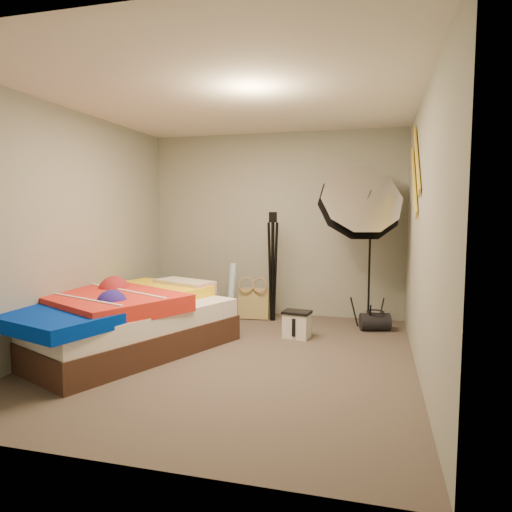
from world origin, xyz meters
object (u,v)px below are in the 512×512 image
(camera_case, at_px, (297,325))
(camera_tripod, at_px, (273,259))
(duffel_bag, at_px, (375,322))
(bed, at_px, (121,320))
(photo_umbrella, at_px, (359,206))
(wrapping_roll, at_px, (231,292))
(tote_bag, at_px, (254,303))

(camera_case, distance_m, camera_tripod, 1.10)
(camera_case, bearing_deg, duffel_bag, 41.90)
(bed, height_order, photo_umbrella, photo_umbrella)
(duffel_bag, xyz_separation_m, camera_tripod, (-1.31, 0.19, 0.71))
(camera_case, xyz_separation_m, duffel_bag, (0.86, 0.55, -0.04))
(wrapping_roll, height_order, camera_case, wrapping_roll)
(tote_bag, height_order, duffel_bag, tote_bag)
(wrapping_roll, relative_size, photo_umbrella, 0.36)
(tote_bag, bearing_deg, duffel_bag, -13.25)
(tote_bag, relative_size, wrapping_roll, 0.54)
(tote_bag, xyz_separation_m, photo_umbrella, (1.36, -0.24, 1.29))
(wrapping_roll, distance_m, duffel_bag, 1.86)
(camera_tripod, bearing_deg, wrapping_roll, -166.48)
(tote_bag, xyz_separation_m, camera_tripod, (0.27, -0.04, 0.61))
(tote_bag, relative_size, camera_case, 1.44)
(camera_case, height_order, photo_umbrella, photo_umbrella)
(bed, relative_size, camera_tripod, 1.83)
(tote_bag, distance_m, camera_tripod, 0.67)
(duffel_bag, xyz_separation_m, photo_umbrella, (-0.22, -0.01, 1.39))
(duffel_bag, relative_size, camera_tripod, 0.24)
(wrapping_roll, relative_size, camera_case, 2.66)
(camera_case, xyz_separation_m, photo_umbrella, (0.64, 0.54, 1.36))
(wrapping_roll, distance_m, photo_umbrella, 1.98)
(photo_umbrella, height_order, camera_tripod, photo_umbrella)
(wrapping_roll, distance_m, camera_case, 1.18)
(camera_tripod, bearing_deg, bed, -127.54)
(camera_case, height_order, duffel_bag, camera_case)
(wrapping_roll, xyz_separation_m, camera_case, (0.98, -0.62, -0.24))
(duffel_bag, distance_m, bed, 2.95)
(wrapping_roll, xyz_separation_m, duffel_bag, (1.84, -0.06, -0.27))
(duffel_bag, bearing_deg, wrapping_roll, 163.84)
(duffel_bag, height_order, camera_tripod, camera_tripod)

